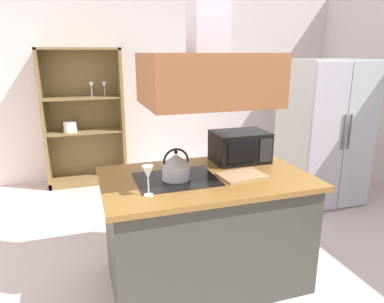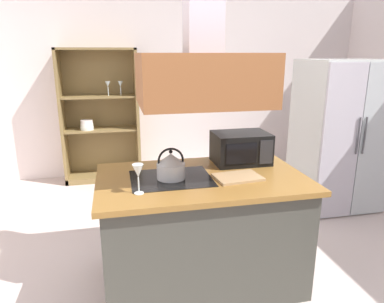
% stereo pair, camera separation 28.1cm
% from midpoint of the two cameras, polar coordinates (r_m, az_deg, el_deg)
% --- Properties ---
extents(ground_plane, '(7.80, 7.80, 0.00)m').
position_cam_midpoint_polar(ground_plane, '(3.10, 8.82, -20.20)').
color(ground_plane, beige).
extents(wall_back, '(6.00, 0.12, 2.70)m').
position_cam_midpoint_polar(wall_back, '(5.43, -2.08, 10.87)').
color(wall_back, silver).
rests_on(wall_back, ground).
extents(kitchen_island, '(1.58, 0.98, 0.90)m').
position_cam_midpoint_polar(kitchen_island, '(2.88, 4.38, -12.45)').
color(kitchen_island, '#3D3D36').
rests_on(kitchen_island, ground).
extents(range_hood, '(0.90, 0.70, 1.25)m').
position_cam_midpoint_polar(range_hood, '(2.54, 5.01, 14.15)').
color(range_hood, brown).
extents(refrigerator, '(0.90, 0.78, 1.74)m').
position_cam_midpoint_polar(refrigerator, '(4.54, 24.26, 2.35)').
color(refrigerator, '#B8BCB7').
rests_on(refrigerator, ground).
extents(dish_cabinet, '(1.07, 0.40, 1.87)m').
position_cam_midpoint_polar(dish_cabinet, '(5.20, -13.02, 4.45)').
color(dish_cabinet, olive).
rests_on(dish_cabinet, ground).
extents(kettle, '(0.21, 0.21, 0.24)m').
position_cam_midpoint_polar(kettle, '(2.61, -0.36, -2.39)').
color(kettle, '#BABEC2').
rests_on(kettle, kitchen_island).
extents(cutting_board, '(0.36, 0.28, 0.02)m').
position_cam_midpoint_polar(cutting_board, '(2.69, 10.38, -4.13)').
color(cutting_board, tan).
rests_on(cutting_board, kitchen_island).
extents(microwave, '(0.46, 0.35, 0.26)m').
position_cam_midpoint_polar(microwave, '(3.04, 10.52, 0.56)').
color(microwave, black).
rests_on(microwave, kitchen_island).
extents(wine_glass_on_counter, '(0.08, 0.08, 0.21)m').
position_cam_midpoint_polar(wine_glass_on_counter, '(2.33, -5.31, -3.39)').
color(wine_glass_on_counter, silver).
rests_on(wine_glass_on_counter, kitchen_island).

